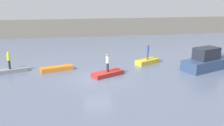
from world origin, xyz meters
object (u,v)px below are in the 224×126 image
Objects in this scene: rowboat_red at (108,74)px; rowboat_yellow at (147,62)px; motorboat at (209,61)px; rowboat_grey at (10,71)px; rowboat_orange at (57,69)px; person_blue_shirt at (148,51)px; person_white_shirt at (108,62)px; person_hiviz_shirt at (9,59)px.

rowboat_red is 1.10× the size of rowboat_yellow.
rowboat_grey is (-20.00, 2.27, -0.64)m from motorboat.
rowboat_red is 6.12m from rowboat_yellow.
rowboat_orange is at bearing 157.92° from rowboat_yellow.
motorboat is 2.08× the size of rowboat_grey.
person_blue_shirt reaches higher than rowboat_red.
rowboat_grey is at bearing 155.50° from rowboat_yellow.
person_blue_shirt reaches higher than rowboat_orange.
rowboat_orange is 9.89m from rowboat_yellow.
rowboat_yellow reaches higher than rowboat_red.
rowboat_orange is 1.15× the size of rowboat_yellow.
rowboat_red is at bearing 0.00° from person_white_shirt.
rowboat_grey is 0.99× the size of rowboat_orange.
person_blue_shirt is (14.37, 0.74, 1.29)m from rowboat_grey.
rowboat_yellow is 6.22m from person_white_shirt.
motorboat is 3.84× the size of person_white_shirt.
rowboat_yellow is (9.84, 0.93, 0.03)m from rowboat_orange.
rowboat_orange is at bearing -2.30° from person_hiviz_shirt.
motorboat is 10.68m from person_white_shirt.
rowboat_red is 1.79× the size of person_white_shirt.
person_white_shirt reaches higher than rowboat_red.
rowboat_grey is at bearing 173.51° from motorboat.
motorboat is 20.13m from person_hiviz_shirt.
rowboat_yellow reaches higher than rowboat_grey.
person_hiviz_shirt reaches higher than rowboat_yellow.
rowboat_yellow is at bearing -10.62° from rowboat_orange.
rowboat_grey is at bearing 136.43° from rowboat_red.
rowboat_grey is at bearing 163.66° from person_white_shirt.
rowboat_red is 9.80m from person_hiviz_shirt.
person_white_shirt is (9.34, -2.74, 1.18)m from rowboat_grey.
rowboat_grey is 9.81m from person_white_shirt.
person_hiviz_shirt is 14.39m from person_blue_shirt.
person_hiviz_shirt is at bearing -19.35° from rowboat_grey.
person_white_shirt is (-10.66, -0.46, 0.55)m from motorboat.
person_blue_shirt is (9.84, 0.93, 1.26)m from rowboat_orange.
rowboat_orange reaches higher than rowboat_red.
motorboat is at bearing -28.24° from person_blue_shirt.
rowboat_grey is at bearing 161.70° from rowboat_orange.
person_hiviz_shirt is at bearing 173.51° from motorboat.
person_white_shirt is at bearing -145.32° from person_blue_shirt.
rowboat_yellow reaches higher than rowboat_orange.
rowboat_orange reaches higher than rowboat_grey.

